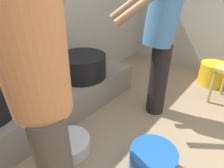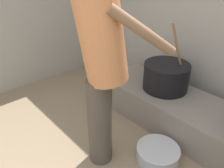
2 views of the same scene
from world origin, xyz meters
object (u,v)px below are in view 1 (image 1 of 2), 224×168
(cook_in_blue_shirt, at_px, (162,29))
(bucket_blue_plastic, at_px, (152,162))
(metal_mixing_bowl, at_px, (70,145))
(cook_in_orange_shirt, at_px, (39,87))
(cooking_pot_secondary, at_px, (82,66))
(bucket_yellow_plastic, at_px, (213,74))

(cook_in_blue_shirt, relative_size, bucket_blue_plastic, 4.64)
(metal_mixing_bowl, bearing_deg, bucket_blue_plastic, -69.61)
(cook_in_orange_shirt, bearing_deg, metal_mixing_bowl, 44.59)
(cooking_pot_secondary, distance_m, cook_in_blue_shirt, 0.98)
(cooking_pot_secondary, bearing_deg, cook_in_orange_shirt, -140.22)
(cook_in_orange_shirt, xyz_separation_m, bucket_yellow_plastic, (2.49, -0.32, -0.76))
(cooking_pot_secondary, bearing_deg, bucket_blue_plastic, -108.71)
(cook_in_blue_shirt, bearing_deg, bucket_blue_plastic, -151.62)
(cook_in_blue_shirt, distance_m, bucket_yellow_plastic, 1.45)
(metal_mixing_bowl, bearing_deg, cook_in_blue_shirt, -15.92)
(cooking_pot_secondary, relative_size, cook_in_blue_shirt, 0.34)
(cooking_pot_secondary, relative_size, metal_mixing_bowl, 1.50)
(cooking_pot_secondary, distance_m, metal_mixing_bowl, 0.92)
(bucket_yellow_plastic, height_order, metal_mixing_bowl, bucket_yellow_plastic)
(cook_in_orange_shirt, bearing_deg, bucket_blue_plastic, -31.67)
(cook_in_blue_shirt, bearing_deg, cook_in_orange_shirt, -178.25)
(cook_in_blue_shirt, height_order, bucket_blue_plastic, cook_in_blue_shirt)
(cook_in_orange_shirt, distance_m, bucket_blue_plastic, 1.06)
(cook_in_blue_shirt, bearing_deg, cooking_pot_secondary, 113.76)
(cook_in_orange_shirt, bearing_deg, cooking_pot_secondary, 39.78)
(cook_in_blue_shirt, xyz_separation_m, bucket_blue_plastic, (-0.75, -0.40, -0.84))
(bucket_blue_plastic, distance_m, metal_mixing_bowl, 0.74)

